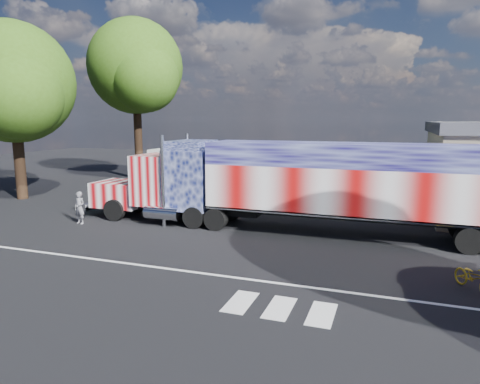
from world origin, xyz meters
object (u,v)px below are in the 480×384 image
(woman, at_px, (80,208))
(tree_w_a, at_px, (14,83))
(bicycle, at_px, (474,278))
(semi_truck, at_px, (300,183))
(coach_bus, at_px, (238,176))
(tree_nw_a, at_px, (137,67))

(woman, bearing_deg, tree_w_a, 159.58)
(bicycle, bearing_deg, tree_w_a, 131.95)
(semi_truck, distance_m, woman, 11.37)
(bicycle, relative_size, tree_w_a, 0.14)
(coach_bus, height_order, woman, coach_bus)
(semi_truck, bearing_deg, woman, -168.06)
(semi_truck, bearing_deg, tree_nw_a, 142.76)
(semi_truck, height_order, woman, semi_truck)
(coach_bus, height_order, tree_w_a, tree_w_a)
(tree_w_a, bearing_deg, semi_truck, -6.11)
(woman, bearing_deg, coach_bus, 60.08)
(bicycle, distance_m, tree_nw_a, 31.67)
(semi_truck, distance_m, bicycle, 8.79)
(coach_bus, distance_m, woman, 9.79)
(semi_truck, relative_size, bicycle, 12.83)
(bicycle, bearing_deg, woman, 138.12)
(tree_nw_a, xyz_separation_m, tree_w_a, (-2.19, -11.03, -2.12))
(bicycle, height_order, tree_w_a, tree_w_a)
(coach_bus, height_order, tree_nw_a, tree_nw_a)
(coach_bus, xyz_separation_m, tree_w_a, (-14.31, -3.36, 5.91))
(semi_truck, relative_size, tree_w_a, 1.85)
(coach_bus, relative_size, tree_w_a, 1.00)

